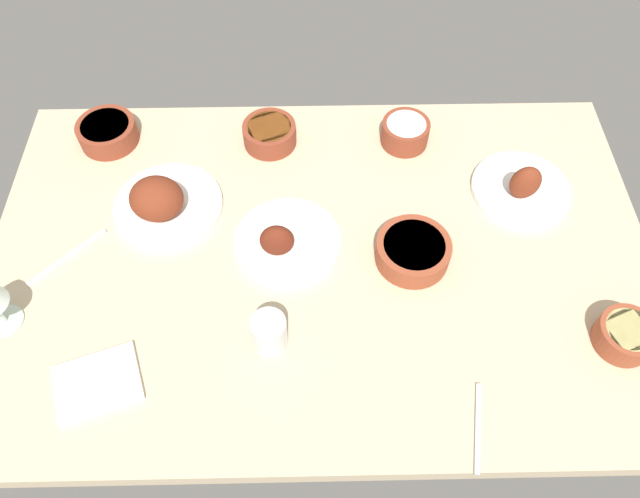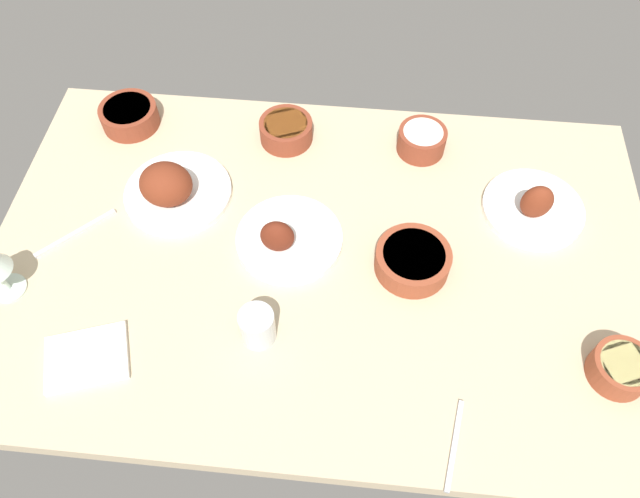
{
  "view_description": "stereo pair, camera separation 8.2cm",
  "coord_description": "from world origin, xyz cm",
  "px_view_note": "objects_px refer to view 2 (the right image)",
  "views": [
    {
      "loc": [
        1.32,
        69.78,
        109.7
      ],
      "look_at": [
        0.0,
        0.0,
        6.0
      ],
      "focal_mm": 33.74,
      "sensor_mm": 36.0,
      "label": 1
    },
    {
      "loc": [
        -6.86,
        69.46,
        109.7
      ],
      "look_at": [
        0.0,
        0.0,
        6.0
      ],
      "focal_mm": 33.74,
      "sensor_mm": 36.0,
      "label": 2
    }
  ],
  "objects_px": {
    "bowl_potatoes": "(621,368)",
    "folded_napkin": "(87,358)",
    "bowl_cream": "(422,140)",
    "bowl_sauce": "(129,115)",
    "plate_near_viewer": "(286,238)",
    "bowl_soup": "(286,130)",
    "plate_center_main": "(172,188)",
    "plate_far_side": "(534,207)",
    "fork_loose": "(454,445)",
    "bowl_pasta": "(413,260)",
    "spoon_loose": "(75,234)",
    "water_tumbler": "(257,326)"
  },
  "relations": [
    {
      "from": "plate_far_side",
      "to": "folded_napkin",
      "type": "relative_size",
      "value": 1.46
    },
    {
      "from": "bowl_pasta",
      "to": "spoon_loose",
      "type": "xyz_separation_m",
      "value": [
        0.72,
        -0.01,
        -0.02
      ]
    },
    {
      "from": "plate_near_viewer",
      "to": "water_tumbler",
      "type": "xyz_separation_m",
      "value": [
        0.03,
        0.22,
        0.02
      ]
    },
    {
      "from": "bowl_cream",
      "to": "bowl_soup",
      "type": "relative_size",
      "value": 0.89
    },
    {
      "from": "plate_center_main",
      "to": "spoon_loose",
      "type": "xyz_separation_m",
      "value": [
        0.19,
        0.12,
        -0.03
      ]
    },
    {
      "from": "plate_far_side",
      "to": "fork_loose",
      "type": "bearing_deg",
      "value": 70.9
    },
    {
      "from": "bowl_sauce",
      "to": "spoon_loose",
      "type": "distance_m",
      "value": 0.35
    },
    {
      "from": "bowl_sauce",
      "to": "spoon_loose",
      "type": "xyz_separation_m",
      "value": [
        0.03,
        0.34,
        -0.02
      ]
    },
    {
      "from": "bowl_cream",
      "to": "folded_napkin",
      "type": "distance_m",
      "value": 0.87
    },
    {
      "from": "plate_center_main",
      "to": "bowl_soup",
      "type": "distance_m",
      "value": 0.31
    },
    {
      "from": "bowl_potatoes",
      "to": "bowl_cream",
      "type": "bearing_deg",
      "value": -55.78
    },
    {
      "from": "plate_near_viewer",
      "to": "spoon_loose",
      "type": "relative_size",
      "value": 1.2
    },
    {
      "from": "bowl_cream",
      "to": "fork_loose",
      "type": "relative_size",
      "value": 0.7
    },
    {
      "from": "bowl_pasta",
      "to": "bowl_soup",
      "type": "xyz_separation_m",
      "value": [
        0.31,
        -0.34,
        0.0
      ]
    },
    {
      "from": "bowl_potatoes",
      "to": "bowl_pasta",
      "type": "xyz_separation_m",
      "value": [
        0.38,
        -0.2,
        -0.0
      ]
    },
    {
      "from": "bowl_pasta",
      "to": "bowl_soup",
      "type": "bearing_deg",
      "value": -48.08
    },
    {
      "from": "bowl_soup",
      "to": "bowl_sauce",
      "type": "height_order",
      "value": "same"
    },
    {
      "from": "spoon_loose",
      "to": "fork_loose",
      "type": "bearing_deg",
      "value": 109.74
    },
    {
      "from": "fork_loose",
      "to": "spoon_loose",
      "type": "relative_size",
      "value": 0.86
    },
    {
      "from": "bowl_cream",
      "to": "spoon_loose",
      "type": "xyz_separation_m",
      "value": [
        0.74,
        0.33,
        -0.03
      ]
    },
    {
      "from": "plate_near_viewer",
      "to": "bowl_cream",
      "type": "bearing_deg",
      "value": -132.95
    },
    {
      "from": "plate_near_viewer",
      "to": "fork_loose",
      "type": "relative_size",
      "value": 1.4
    },
    {
      "from": "bowl_potatoes",
      "to": "folded_napkin",
      "type": "height_order",
      "value": "bowl_potatoes"
    },
    {
      "from": "plate_far_side",
      "to": "bowl_cream",
      "type": "distance_m",
      "value": 0.3
    },
    {
      "from": "bowl_soup",
      "to": "spoon_loose",
      "type": "bearing_deg",
      "value": 38.47
    },
    {
      "from": "water_tumbler",
      "to": "folded_napkin",
      "type": "xyz_separation_m",
      "value": [
        0.32,
        0.08,
        -0.03
      ]
    },
    {
      "from": "bowl_pasta",
      "to": "spoon_loose",
      "type": "height_order",
      "value": "bowl_pasta"
    },
    {
      "from": "folded_napkin",
      "to": "water_tumbler",
      "type": "bearing_deg",
      "value": -165.72
    },
    {
      "from": "bowl_soup",
      "to": "bowl_pasta",
      "type": "bearing_deg",
      "value": 131.92
    },
    {
      "from": "plate_center_main",
      "to": "plate_near_viewer",
      "type": "relative_size",
      "value": 1.05
    },
    {
      "from": "bowl_cream",
      "to": "fork_loose",
      "type": "distance_m",
      "value": 0.7
    },
    {
      "from": "bowl_cream",
      "to": "bowl_sauce",
      "type": "xyz_separation_m",
      "value": [
        0.71,
        -0.02,
        -0.0
      ]
    },
    {
      "from": "bowl_pasta",
      "to": "folded_napkin",
      "type": "bearing_deg",
      "value": 23.69
    },
    {
      "from": "bowl_soup",
      "to": "water_tumbler",
      "type": "height_order",
      "value": "water_tumbler"
    },
    {
      "from": "plate_near_viewer",
      "to": "plate_far_side",
      "type": "bearing_deg",
      "value": -165.68
    },
    {
      "from": "fork_loose",
      "to": "bowl_soup",
      "type": "bearing_deg",
      "value": 39.22
    },
    {
      "from": "plate_center_main",
      "to": "folded_napkin",
      "type": "xyz_separation_m",
      "value": [
        0.07,
        0.4,
        -0.03
      ]
    },
    {
      "from": "bowl_potatoes",
      "to": "bowl_pasta",
      "type": "distance_m",
      "value": 0.43
    },
    {
      "from": "folded_napkin",
      "to": "bowl_cream",
      "type": "bearing_deg",
      "value": -135.94
    },
    {
      "from": "bowl_pasta",
      "to": "fork_loose",
      "type": "distance_m",
      "value": 0.37
    },
    {
      "from": "bowl_sauce",
      "to": "fork_loose",
      "type": "distance_m",
      "value": 1.05
    },
    {
      "from": "plate_center_main",
      "to": "fork_loose",
      "type": "relative_size",
      "value": 1.48
    },
    {
      "from": "bowl_potatoes",
      "to": "water_tumbler",
      "type": "relative_size",
      "value": 1.42
    },
    {
      "from": "spoon_loose",
      "to": "plate_near_viewer",
      "type": "bearing_deg",
      "value": 137.59
    },
    {
      "from": "bowl_potatoes",
      "to": "bowl_pasta",
      "type": "bearing_deg",
      "value": -27.59
    },
    {
      "from": "bowl_cream",
      "to": "plate_center_main",
      "type": "bearing_deg",
      "value": 20.56
    },
    {
      "from": "spoon_loose",
      "to": "plate_far_side",
      "type": "bearing_deg",
      "value": 143.76
    },
    {
      "from": "bowl_pasta",
      "to": "bowl_sauce",
      "type": "height_order",
      "value": "same"
    },
    {
      "from": "plate_far_side",
      "to": "plate_near_viewer",
      "type": "relative_size",
      "value": 0.97
    },
    {
      "from": "plate_center_main",
      "to": "plate_near_viewer",
      "type": "bearing_deg",
      "value": 159.97
    }
  ]
}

